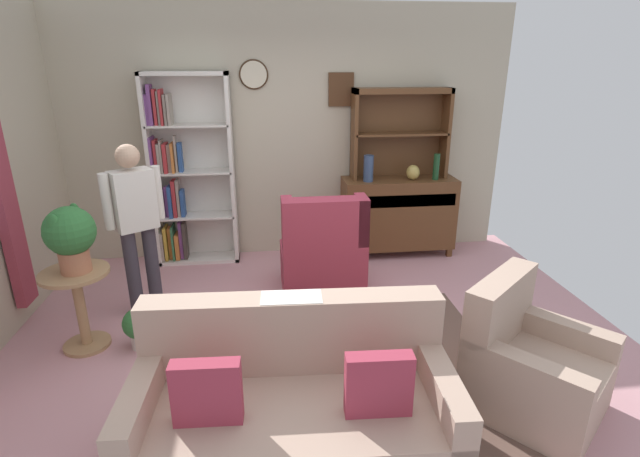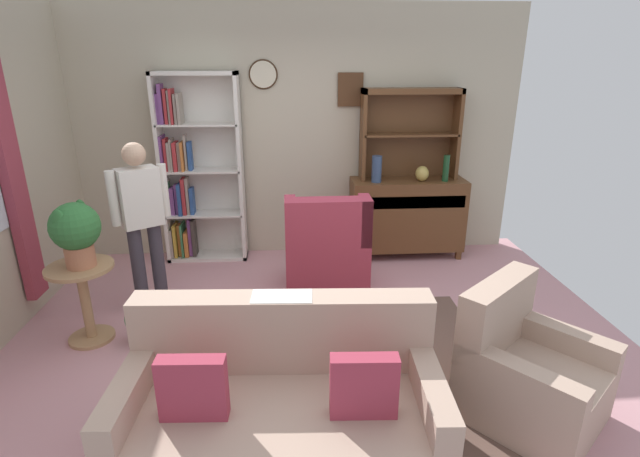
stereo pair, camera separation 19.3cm
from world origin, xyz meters
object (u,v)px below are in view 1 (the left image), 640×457
(sideboard_hutch, at_px, (400,121))
(book_stack, at_px, (340,322))
(sideboard, at_px, (398,213))
(potted_plant_small, at_px, (139,325))
(armchair_floral, at_px, (530,368))
(coffee_table, at_px, (320,333))
(person_reading, at_px, (136,219))
(potted_plant_large, at_px, (70,235))
(couch_floral, at_px, (294,410))
(bottle_wine, at_px, (436,167))
(bookshelf, at_px, (185,175))
(wingback_chair, at_px, (322,259))
(vase_round, at_px, (413,172))
(vase_tall, at_px, (368,168))
(plant_stand, at_px, (79,301))

(sideboard_hutch, relative_size, book_stack, 5.04)
(sideboard, relative_size, potted_plant_small, 3.75)
(armchair_floral, distance_m, coffee_table, 1.44)
(person_reading, bearing_deg, potted_plant_small, -82.95)
(sideboard_hutch, height_order, potted_plant_large, sideboard_hutch)
(sideboard, relative_size, armchair_floral, 1.20)
(couch_floral, bearing_deg, bottle_wine, 57.58)
(bottle_wine, distance_m, couch_floral, 3.49)
(bottle_wine, distance_m, book_stack, 2.71)
(bookshelf, xyz_separation_m, couch_floral, (0.98, -3.05, -0.70))
(bookshelf, relative_size, potted_plant_small, 6.06)
(armchair_floral, bearing_deg, wingback_chair, 123.49)
(book_stack, bearing_deg, vase_round, 61.87)
(bookshelf, bearing_deg, potted_plant_small, -95.90)
(sideboard, bearing_deg, bookshelf, 178.01)
(vase_round, xyz_separation_m, armchair_floral, (0.02, -2.67, -0.72))
(vase_round, bearing_deg, potted_plant_small, -149.02)
(vase_tall, distance_m, wingback_chair, 1.28)
(bottle_wine, bearing_deg, potted_plant_small, -151.60)
(bottle_wine, bearing_deg, wingback_chair, -148.12)
(sideboard_hutch, bearing_deg, coffee_table, -117.16)
(book_stack, bearing_deg, bookshelf, 119.58)
(armchair_floral, distance_m, potted_plant_small, 2.94)
(vase_round, relative_size, coffee_table, 0.21)
(potted_plant_small, bearing_deg, bottle_wine, 28.40)
(couch_floral, relative_size, person_reading, 1.18)
(wingback_chair, bearing_deg, coffee_table, -98.10)
(sideboard, xyz_separation_m, bottle_wine, (0.39, -0.09, 0.56))
(sideboard_hutch, height_order, vase_tall, sideboard_hutch)
(bookshelf, bearing_deg, armchair_floral, -47.70)
(vase_tall, relative_size, armchair_floral, 0.27)
(potted_plant_large, height_order, coffee_table, potted_plant_large)
(bookshelf, height_order, bottle_wine, bookshelf)
(armchair_floral, height_order, book_stack, armchair_floral)
(plant_stand, height_order, potted_plant_small, plant_stand)
(wingback_chair, distance_m, person_reading, 1.74)
(sideboard_hutch, height_order, coffee_table, sideboard_hutch)
(couch_floral, xyz_separation_m, wingback_chair, (0.42, 2.00, 0.07))
(vase_round, bearing_deg, potted_plant_large, -153.64)
(coffee_table, bearing_deg, potted_plant_large, 161.84)
(vase_tall, xyz_separation_m, plant_stand, (-2.66, -1.55, -0.65))
(sideboard, distance_m, couch_floral, 3.30)
(bottle_wine, relative_size, potted_plant_large, 0.57)
(bookshelf, distance_m, armchair_floral, 3.88)
(vase_round, height_order, potted_plant_small, vase_round)
(bottle_wine, xyz_separation_m, armchair_floral, (-0.24, -2.64, -0.78))
(book_stack, bearing_deg, plant_stand, 161.42)
(sideboard_hutch, bearing_deg, couch_floral, -115.05)
(bookshelf, height_order, vase_tall, bookshelf)
(potted_plant_small, bearing_deg, potted_plant_large, 169.96)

